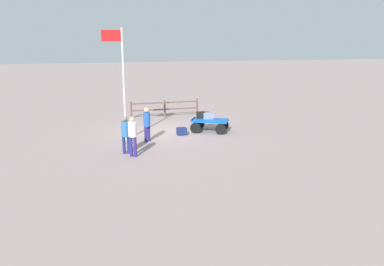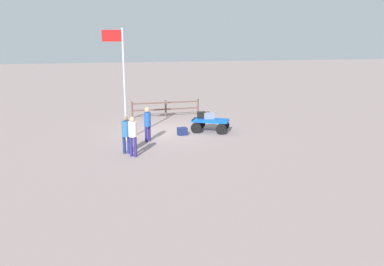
{
  "view_description": "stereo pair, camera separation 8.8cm",
  "coord_description": "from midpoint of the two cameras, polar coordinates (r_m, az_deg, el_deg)",
  "views": [
    {
      "loc": [
        3.26,
        20.75,
        5.08
      ],
      "look_at": [
        -0.11,
        6.0,
        1.37
      ],
      "focal_mm": 37.01,
      "sensor_mm": 36.0,
      "label": 1
    },
    {
      "loc": [
        3.17,
        20.77,
        5.08
      ],
      "look_at": [
        -0.11,
        6.0,
        1.37
      ],
      "focal_mm": 37.01,
      "sensor_mm": 36.0,
      "label": 2
    }
  ],
  "objects": [
    {
      "name": "luggage_cart",
      "position": [
        21.58,
        2.73,
        1.44
      ],
      "size": [
        2.25,
        1.89,
        0.67
      ],
      "color": "blue",
      "rests_on": "ground"
    },
    {
      "name": "suitcase_olive",
      "position": [
        20.9,
        -1.29,
        0.25
      ],
      "size": [
        0.52,
        0.46,
        0.39
      ],
      "color": "navy",
      "rests_on": "ground"
    },
    {
      "name": "wooden_fence",
      "position": [
        25.61,
        -3.72,
        3.74
      ],
      "size": [
        4.44,
        0.3,
        1.09
      ],
      "color": "brown",
      "rests_on": "ground"
    },
    {
      "name": "worker_trailing",
      "position": [
        19.55,
        -6.32,
        1.64
      ],
      "size": [
        0.47,
        0.47,
        1.71
      ],
      "color": "navy",
      "rests_on": "ground"
    },
    {
      "name": "flagpole",
      "position": [
        19.61,
        -9.95,
        8.18
      ],
      "size": [
        1.01,
        0.1,
        5.47
      ],
      "color": "silver",
      "rests_on": "ground"
    },
    {
      "name": "worker_lead",
      "position": [
        17.11,
        -8.39,
        -0.01
      ],
      "size": [
        0.51,
        0.51,
        1.77
      ],
      "color": "navy",
      "rests_on": "ground"
    },
    {
      "name": "suitcase_tan",
      "position": [
        21.75,
        2.57,
        2.51
      ],
      "size": [
        0.58,
        0.4,
        0.33
      ],
      "color": "gray",
      "rests_on": "luggage_cart"
    },
    {
      "name": "worker_supervisor",
      "position": [
        17.64,
        -9.35,
        0.15
      ],
      "size": [
        0.41,
        0.41,
        1.68
      ],
      "color": "navy",
      "rests_on": "ground"
    },
    {
      "name": "ground_plane",
      "position": [
        21.62,
        -3.63,
        0.15
      ],
      "size": [
        120.0,
        120.0,
        0.0
      ],
      "primitive_type": "plane",
      "color": "gray"
    },
    {
      "name": "suitcase_maroon",
      "position": [
        21.97,
        2.04,
        2.62
      ],
      "size": [
        0.53,
        0.32,
        0.32
      ],
      "color": "black",
      "rests_on": "luggage_cart"
    },
    {
      "name": "suitcase_navy",
      "position": [
        21.85,
        1.46,
        2.6
      ],
      "size": [
        0.48,
        0.38,
        0.35
      ],
      "color": "black",
      "rests_on": "luggage_cart"
    }
  ]
}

